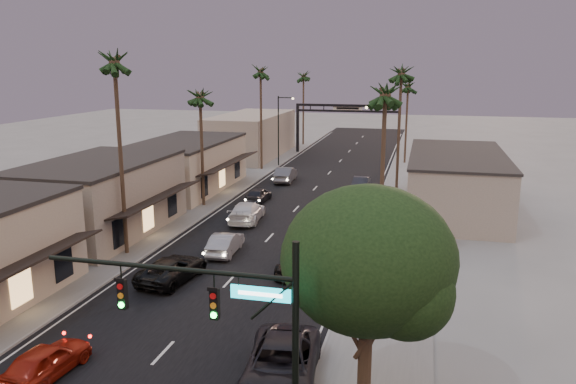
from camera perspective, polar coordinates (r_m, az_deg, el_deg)
The scene contains 30 objects.
ground at distance 54.04m, azimuth 1.54°, elevation -0.95°, with size 200.00×200.00×0.00m, color slate.
road at distance 58.81m, azimuth 2.58°, elevation 0.18°, with size 14.00×120.00×0.02m, color black.
sidewalk_left at distance 67.79m, azimuth -4.15°, elevation 1.90°, with size 5.00×92.00×0.12m, color slate.
sidewalk_right at distance 64.60m, azimuth 12.11°, elevation 1.10°, with size 5.00×92.00×0.12m, color slate.
storefront_mid at distance 45.56m, azimuth -18.58°, elevation -0.68°, with size 8.00×14.00×5.50m, color gray.
storefront_far at distance 59.42m, azimuth -10.38°, elevation 2.57°, with size 8.00×16.00×5.00m, color tan.
storefront_dist at distance 80.63m, azimuth -3.71°, elevation 5.77°, with size 8.00×20.00×6.00m, color gray.
building_right at distance 52.41m, azimuth 16.69°, elevation 0.87°, with size 8.00×18.00×5.00m, color gray.
traffic_signal at distance 18.01m, azimuth -5.32°, elevation -12.84°, with size 8.51×0.22×7.80m.
corner_tree at distance 20.04m, azimuth 8.32°, elevation -7.41°, with size 6.20×6.20×8.80m.
arch at distance 82.38m, azimuth 6.06°, elevation 7.65°, with size 15.20×0.40×7.27m.
streetlight_right at distance 56.96m, azimuth 9.51°, elevation 5.05°, with size 2.13×0.30×9.00m.
streetlight_left at distance 72.01m, azimuth -0.77°, elevation 6.82°, with size 2.13×0.30×9.00m.
palm_lb at distance 38.71m, azimuth -17.27°, elevation 13.04°, with size 3.20×3.20×15.20m.
palm_lc at distance 51.30m, azimuth -8.94°, elevation 10.00°, with size 3.20×3.20×12.20m.
palm_ld at distance 69.17m, azimuth -2.81°, elevation 12.44°, with size 3.20×3.20×14.20m.
palm_ra at distance 35.42m, azimuth 9.89°, elevation 10.34°, with size 3.20×3.20×13.20m.
palm_rb at distance 55.36m, azimuth 11.47°, elevation 12.11°, with size 3.20×3.20×14.20m.
palm_rc at distance 75.38m, azimuth 12.11°, elevation 10.72°, with size 3.20×3.20×12.20m.
palm_far at distance 91.40m, azimuth 1.59°, elevation 11.93°, with size 3.20×3.20×13.20m.
oncoming_red at distance 26.57m, azimuth -23.39°, elevation -15.47°, with size 1.73×4.31×1.47m, color maroon.
oncoming_pickup at distance 35.10m, azimuth -11.65°, elevation -7.65°, with size 2.47×5.35×1.49m, color black.
oncoming_silver at distance 39.36m, azimuth -6.38°, elevation -5.19°, with size 1.57×4.51×1.49m, color gray.
oncoming_white at distance 47.13m, azimuth -4.20°, elevation -2.01°, with size 2.32×5.72×1.66m, color silver.
oncoming_dgrey at distance 53.80m, azimuth -3.00°, elevation -0.27°, with size 1.64×4.08×1.39m, color black.
oncoming_grey_far at distance 62.84m, azimuth -0.26°, elevation 1.80°, with size 1.80×5.17×1.70m, color #4D4E52.
curbside_near at distance 23.99m, azimuth -0.68°, elevation -17.13°, with size 2.93×6.35×1.77m, color black.
curbside_black at distance 35.87m, azimuth 1.64°, elevation -6.79°, with size 2.31×5.68×1.65m, color black.
curbside_grey at distance 41.01m, azimuth 3.38°, elevation -4.43°, with size 1.69×4.21×1.43m, color #535258.
curbside_far at distance 58.48m, azimuth 7.38°, elevation 0.75°, with size 1.57×4.49×1.48m, color black.
Camera 1 is at (11.13, -11.30, 12.86)m, focal length 35.00 mm.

